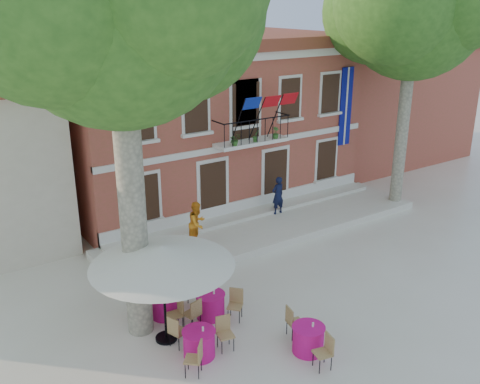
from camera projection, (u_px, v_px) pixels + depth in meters
name	position (u px, v px, depth m)	size (l,w,h in m)	color
ground	(298.00, 290.00, 17.51)	(90.00, 90.00, 0.00)	beige
main_building	(197.00, 117.00, 25.08)	(13.50, 9.59, 7.50)	#AD493E
neighbor_east	(362.00, 100.00, 32.36)	(9.40, 9.40, 6.40)	#AD493E
terrace	(267.00, 227.00, 21.94)	(14.00, 3.40, 0.30)	silver
plane_tree_west	(117.00, 2.00, 12.38)	(6.13, 6.13, 12.05)	#A59E84
plane_tree_east	(415.00, 8.00, 21.72)	(5.93, 5.93, 11.65)	#A59E84
patio_umbrella	(162.00, 256.00, 14.07)	(3.88, 3.88, 2.88)	black
pedestrian_navy	(278.00, 195.00, 22.70)	(0.60, 0.39, 1.65)	black
pedestrian_orange	(197.00, 224.00, 19.76)	(0.83, 0.64, 1.70)	orange
cafe_table_0	(199.00, 342.00, 14.10)	(1.77, 1.84, 0.95)	#C01276
cafe_table_1	(308.00, 338.00, 14.29)	(0.90, 1.97, 0.95)	#C01276
cafe_table_3	(210.00, 304.00, 15.87)	(1.80, 1.82, 0.95)	#C01276
cafe_table_4	(165.00, 303.00, 15.91)	(1.87, 1.69, 0.95)	#C01276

